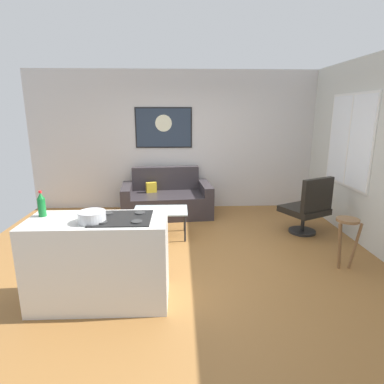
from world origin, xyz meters
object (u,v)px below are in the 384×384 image
at_px(armchair, 308,207).
at_px(soda_bottle, 42,205).
at_px(wall_painting, 164,128).
at_px(couch, 167,200).
at_px(mixing_bowl, 92,217).
at_px(bar_stool, 346,232).
at_px(coffee_table, 161,212).

bearing_deg(armchair, soda_bottle, -154.29).
bearing_deg(soda_bottle, wall_painting, 71.59).
bearing_deg(couch, mixing_bowl, -101.25).
height_order(armchair, soda_bottle, soda_bottle).
height_order(bar_stool, soda_bottle, soda_bottle).
distance_m(bar_stool, mixing_bowl, 3.14).
xyz_separation_m(couch, bar_stool, (2.40, -2.31, 0.20)).
height_order(bar_stool, mixing_bowl, mixing_bowl).
relative_size(bar_stool, mixing_bowl, 2.47).
distance_m(soda_bottle, wall_painting, 3.60).
relative_size(coffee_table, soda_bottle, 3.16).
xyz_separation_m(armchair, bar_stool, (0.03, -1.17, 0.03)).
relative_size(soda_bottle, mixing_bowl, 1.01).
relative_size(armchair, bar_stool, 1.46).
relative_size(armchair, soda_bottle, 3.57).
relative_size(mixing_bowl, wall_painting, 0.24).
xyz_separation_m(bar_stool, wall_painting, (-2.45, 2.83, 1.18)).
height_order(mixing_bowl, wall_painting, wall_painting).
distance_m(coffee_table, mixing_bowl, 2.08).
xyz_separation_m(coffee_table, mixing_bowl, (-0.55, -1.92, 0.57)).
xyz_separation_m(armchair, wall_painting, (-2.42, 1.66, 1.21)).
bearing_deg(bar_stool, wall_painting, 130.92).
distance_m(bar_stool, wall_painting, 3.92).
height_order(coffee_table, mixing_bowl, mixing_bowl).
distance_m(mixing_bowl, wall_painting, 3.69).
relative_size(couch, mixing_bowl, 6.59).
height_order(armchair, bar_stool, armchair).
distance_m(armchair, soda_bottle, 3.97).
relative_size(coffee_table, wall_painting, 0.76).
relative_size(couch, armchair, 1.82).
bearing_deg(couch, armchair, -25.80).
xyz_separation_m(coffee_table, soda_bottle, (-1.12, -1.71, 0.64)).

